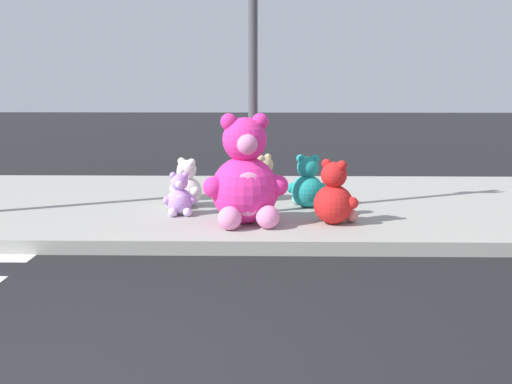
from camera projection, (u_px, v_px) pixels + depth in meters
The scene contains 8 objects.
sidewalk at pixel (180, 206), 8.73m from camera, with size 28.00×4.40×0.15m, color #9E9B93.
sign_pole at pixel (253, 71), 7.61m from camera, with size 0.56×0.11×3.20m.
plush_pink_large at pixel (245, 180), 7.24m from camera, with size 0.95×0.86×1.24m.
plush_white at pixel (186, 187), 8.26m from camera, with size 0.43×0.45×0.62m.
plush_lavender at pixel (180, 198), 7.77m from camera, with size 0.40×0.36×0.52m.
plush_teal at pixel (307, 186), 8.24m from camera, with size 0.52×0.46×0.67m.
plush_tan at pixel (263, 181), 8.77m from camera, with size 0.44×0.43×0.61m.
plush_red at pixel (335, 198), 7.29m from camera, with size 0.51×0.52×0.73m.
Camera 1 is at (1.18, -3.34, 1.78)m, focal length 45.69 mm.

